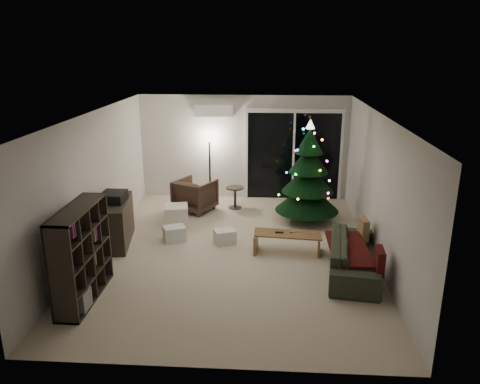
% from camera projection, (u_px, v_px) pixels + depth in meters
% --- Properties ---
extents(room, '(6.50, 7.51, 2.60)m').
position_uv_depth(room, '(261.00, 177.00, 9.64)').
color(room, beige).
rests_on(room, ground).
extents(bookshelf, '(0.75, 1.47, 1.42)m').
position_uv_depth(bookshelf, '(69.00, 254.00, 6.78)').
color(bookshelf, black).
rests_on(bookshelf, floor).
extents(media_cabinet, '(0.70, 1.39, 0.83)m').
position_uv_depth(media_cabinet, '(116.00, 222.00, 8.81)').
color(media_cabinet, black).
rests_on(media_cabinet, floor).
extents(stereo, '(0.42, 0.50, 0.18)m').
position_uv_depth(stereo, '(113.00, 197.00, 8.66)').
color(stereo, black).
rests_on(stereo, media_cabinet).
extents(armchair, '(1.06, 1.07, 0.74)m').
position_uv_depth(armchair, '(195.00, 195.00, 10.58)').
color(armchair, '#402E27').
rests_on(armchair, floor).
extents(ottoman, '(0.56, 0.56, 0.43)m').
position_uv_depth(ottoman, '(177.00, 215.00, 9.75)').
color(ottoman, silver).
rests_on(ottoman, floor).
extents(cardboard_box_a, '(0.49, 0.44, 0.29)m').
position_uv_depth(cardboard_box_a, '(174.00, 234.00, 8.99)').
color(cardboard_box_a, white).
rests_on(cardboard_box_a, floor).
extents(cardboard_box_b, '(0.46, 0.41, 0.27)m').
position_uv_depth(cardboard_box_b, '(225.00, 237.00, 8.87)').
color(cardboard_box_b, white).
rests_on(cardboard_box_b, floor).
extents(side_table, '(0.41, 0.41, 0.50)m').
position_uv_depth(side_table, '(235.00, 198.00, 10.77)').
color(side_table, black).
rests_on(side_table, floor).
extents(floor_lamp, '(0.25, 0.25, 1.56)m').
position_uv_depth(floor_lamp, '(210.00, 169.00, 11.15)').
color(floor_lamp, black).
rests_on(floor_lamp, floor).
extents(sofa, '(1.04, 2.06, 0.57)m').
position_uv_depth(sofa, '(354.00, 256.00, 7.70)').
color(sofa, '#2E3426').
rests_on(sofa, floor).
extents(sofa_throw, '(0.61, 1.42, 0.05)m').
position_uv_depth(sofa_throw, '(349.00, 249.00, 7.67)').
color(sofa_throw, '#470F0C').
rests_on(sofa_throw, sofa).
extents(cushion_a, '(0.15, 0.39, 0.38)m').
position_uv_depth(cushion_a, '(363.00, 228.00, 8.24)').
color(cushion_a, '#A9864A').
rests_on(cushion_a, sofa).
extents(cushion_b, '(0.14, 0.39, 0.38)m').
position_uv_depth(cushion_b, '(379.00, 261.00, 7.00)').
color(cushion_b, '#470F0C').
rests_on(cushion_b, sofa).
extents(coffee_table, '(1.24, 0.54, 0.38)m').
position_uv_depth(coffee_table, '(287.00, 243.00, 8.45)').
color(coffee_table, olive).
rests_on(coffee_table, floor).
extents(remote_a, '(0.15, 0.04, 0.02)m').
position_uv_depth(remote_a, '(279.00, 232.00, 8.40)').
color(remote_a, black).
rests_on(remote_a, coffee_table).
extents(remote_b, '(0.15, 0.09, 0.02)m').
position_uv_depth(remote_b, '(293.00, 232.00, 8.43)').
color(remote_b, slate).
rests_on(remote_b, coffee_table).
extents(christmas_tree, '(1.79, 1.79, 2.18)m').
position_uv_depth(christmas_tree, '(308.00, 172.00, 9.72)').
color(christmas_tree, black).
rests_on(christmas_tree, floor).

